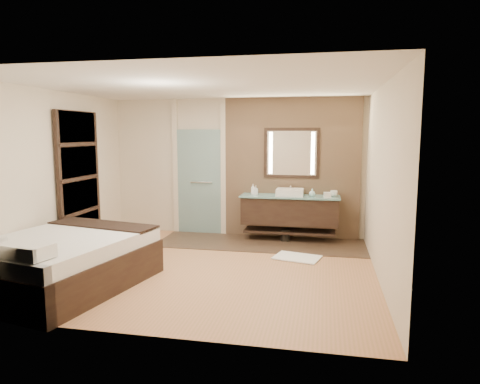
% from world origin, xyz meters
% --- Properties ---
extents(floor, '(5.00, 5.00, 0.00)m').
position_xyz_m(floor, '(0.00, 0.00, 0.00)').
color(floor, '#AE7949').
rests_on(floor, ground).
extents(tile_strip, '(3.80, 1.30, 0.01)m').
position_xyz_m(tile_strip, '(0.60, 1.60, 0.01)').
color(tile_strip, '#39271F').
rests_on(tile_strip, floor).
extents(stone_wall, '(2.60, 0.08, 2.70)m').
position_xyz_m(stone_wall, '(1.10, 2.21, 1.35)').
color(stone_wall, tan).
rests_on(stone_wall, floor).
extents(vanity, '(1.85, 0.55, 0.88)m').
position_xyz_m(vanity, '(1.10, 1.92, 0.58)').
color(vanity, black).
rests_on(vanity, stone_wall).
extents(mirror_unit, '(1.06, 0.04, 0.96)m').
position_xyz_m(mirror_unit, '(1.10, 2.16, 1.65)').
color(mirror_unit, black).
rests_on(mirror_unit, stone_wall).
extents(frosted_door, '(1.10, 0.12, 2.70)m').
position_xyz_m(frosted_door, '(-0.75, 2.20, 1.14)').
color(frosted_door, '#B6E6E7').
rests_on(frosted_door, floor).
extents(shoji_partition, '(0.06, 1.20, 2.40)m').
position_xyz_m(shoji_partition, '(-2.43, 0.60, 1.21)').
color(shoji_partition, black).
rests_on(shoji_partition, floor).
extents(bed, '(2.13, 2.47, 0.83)m').
position_xyz_m(bed, '(-1.65, -1.16, 0.35)').
color(bed, black).
rests_on(bed, floor).
extents(bath_mat, '(0.82, 0.67, 0.02)m').
position_xyz_m(bath_mat, '(1.32, 0.75, 0.02)').
color(bath_mat, white).
rests_on(bath_mat, floor).
extents(waste_bin, '(0.18, 0.18, 0.22)m').
position_xyz_m(waste_bin, '(1.03, 1.85, 0.11)').
color(waste_bin, black).
rests_on(waste_bin, floor).
extents(tissue_box, '(0.14, 0.14, 0.10)m').
position_xyz_m(tissue_box, '(1.79, 1.76, 0.92)').
color(tissue_box, silver).
rests_on(tissue_box, vanity).
extents(soap_bottle_a, '(0.09, 0.09, 0.20)m').
position_xyz_m(soap_bottle_a, '(0.39, 1.92, 0.97)').
color(soap_bottle_a, white).
rests_on(soap_bottle_a, vanity).
extents(soap_bottle_b, '(0.09, 0.09, 0.18)m').
position_xyz_m(soap_bottle_b, '(0.45, 1.89, 0.95)').
color(soap_bottle_b, '#B2B2B2').
rests_on(soap_bottle_b, vanity).
extents(soap_bottle_c, '(0.14, 0.14, 0.15)m').
position_xyz_m(soap_bottle_c, '(1.51, 1.87, 0.94)').
color(soap_bottle_c, '#ABD7D5').
rests_on(soap_bottle_c, vanity).
extents(cup, '(0.16, 0.16, 0.11)m').
position_xyz_m(cup, '(1.91, 2.00, 0.92)').
color(cup, white).
rests_on(cup, vanity).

